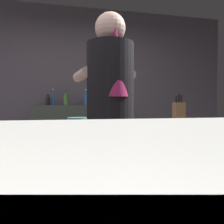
# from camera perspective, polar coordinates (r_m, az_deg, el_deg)

# --- Properties ---
(wall_back) EXTENTS (5.20, 0.10, 2.70)m
(wall_back) POSITION_cam_1_polar(r_m,az_deg,el_deg) (3.61, -9.14, 5.81)
(wall_back) COLOR #514853
(wall_back) RESTS_ON ground
(prep_counter) EXTENTS (2.10, 0.60, 0.93)m
(prep_counter) POSITION_cam_1_polar(r_m,az_deg,el_deg) (2.13, 2.86, -15.58)
(prep_counter) COLOR #494223
(prep_counter) RESTS_ON ground
(back_shelf) EXTENTS (0.92, 0.36, 1.10)m
(back_shelf) POSITION_cam_1_polar(r_m,az_deg,el_deg) (3.36, -12.58, -7.62)
(back_shelf) COLOR #393F38
(back_shelf) RESTS_ON ground
(bartender) EXTENTS (0.47, 0.54, 1.76)m
(bartender) POSITION_cam_1_polar(r_m,az_deg,el_deg) (1.54, -0.39, -1.01)
(bartender) COLOR #2C2E35
(bartender) RESTS_ON ground
(knife_block) EXTENTS (0.10, 0.08, 0.28)m
(knife_block) POSITION_cam_1_polar(r_m,az_deg,el_deg) (2.19, 17.46, -0.01)
(knife_block) COLOR brown
(knife_block) RESTS_ON prep_counter
(mixing_bowl) EXTENTS (0.20, 0.20, 0.05)m
(mixing_bowl) POSITION_cam_1_polar(r_m,az_deg,el_deg) (2.09, -9.21, -2.19)
(mixing_bowl) COLOR teal
(mixing_bowl) RESTS_ON prep_counter
(chefs_knife) EXTENTS (0.24, 0.11, 0.01)m
(chefs_knife) POSITION_cam_1_polar(r_m,az_deg,el_deg) (2.01, 5.17, -3.00)
(chefs_knife) COLOR silver
(chefs_knife) RESTS_ON prep_counter
(bottle_olive_oil) EXTENTS (0.07, 0.07, 0.17)m
(bottle_olive_oil) POSITION_cam_1_polar(r_m,az_deg,el_deg) (3.32, -16.79, 2.89)
(bottle_olive_oil) COLOR black
(bottle_olive_oil) RESTS_ON back_shelf
(bottle_hot_sauce) EXTENTS (0.05, 0.05, 0.24)m
(bottle_hot_sauce) POSITION_cam_1_polar(r_m,az_deg,el_deg) (3.36, -15.52, 3.38)
(bottle_hot_sauce) COLOR #335196
(bottle_hot_sauce) RESTS_ON back_shelf
(bottle_soy) EXTENTS (0.07, 0.07, 0.21)m
(bottle_soy) POSITION_cam_1_polar(r_m,az_deg,el_deg) (3.29, -12.29, 3.18)
(bottle_soy) COLOR #4A8235
(bottle_soy) RESTS_ON back_shelf
(bottle_vinegar) EXTENTS (0.07, 0.07, 0.25)m
(bottle_vinegar) POSITION_cam_1_polar(r_m,az_deg,el_deg) (3.30, -6.91, 3.45)
(bottle_vinegar) COLOR #2C599F
(bottle_vinegar) RESTS_ON back_shelf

